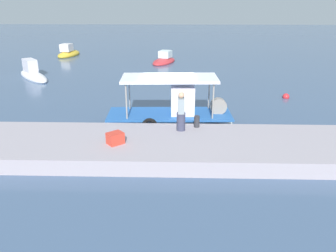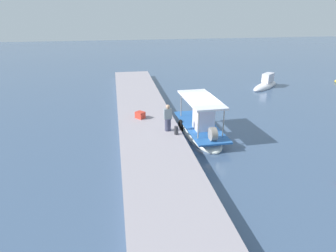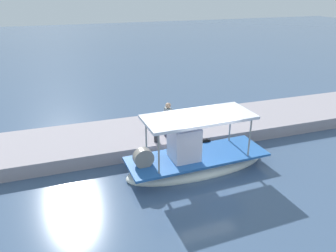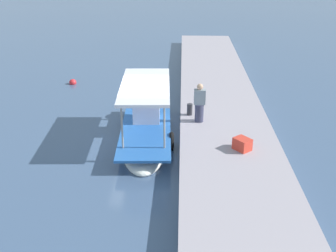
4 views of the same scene
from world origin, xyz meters
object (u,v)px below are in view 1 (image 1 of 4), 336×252
Objects in this scene: fisherman_near_bollard at (181,113)px; mooring_bollard at (197,121)px; cargo_crate at (115,138)px; moored_boat_far at (69,53)px; moored_boat_near at (164,61)px; main_fishing_boat at (172,117)px; moored_boat_mid at (33,74)px; marker_buoy at (286,97)px.

mooring_bollard is at bearing 29.26° from fisherman_near_bollard.
cargo_crate is 25.38m from moored_boat_far.
moored_boat_near is at bearing 86.94° from cargo_crate.
mooring_bollard is (0.69, 0.39, -0.50)m from fisherman_near_bollard.
main_fishing_boat is 4.27m from cargo_crate.
mooring_bollard is 0.12× the size of moored_boat_near.
main_fishing_boat reaches higher than mooring_bollard.
mooring_bollard is 3.74m from cargo_crate.
moored_boat_near is 0.93× the size of moored_boat_mid.
cargo_crate is 20.29m from moored_boat_near.
moored_boat_far reaches higher than mooring_bollard.
fisherman_near_bollard is at bearing -132.80° from marker_buoy.
main_fishing_boat is 1.43× the size of moored_boat_mid.
main_fishing_boat is at bearing 101.14° from fisherman_near_bollard.
main_fishing_boat is at bearing 121.86° from mooring_bollard.
moored_boat_mid is at bearing 133.02° from fisherman_near_bollard.
moored_boat_far is at bearing 119.16° from main_fishing_boat.
moored_boat_mid is at bearing -145.95° from moored_boat_near.
main_fishing_boat is 2.43m from fisherman_near_bollard.
fisherman_near_bollard is 25.08m from moored_boat_far.
marker_buoy is 0.10× the size of moored_boat_near.
moored_boat_near reaches higher than marker_buoy.
marker_buoy is 0.09× the size of moored_boat_mid.
mooring_bollard is 1.22× the size of marker_buoy.
fisherman_near_bollard is 16.60m from moored_boat_mid.
fisherman_near_bollard is at bearing -62.43° from moored_boat_far.
mooring_bollard is at bearing 30.10° from cargo_crate.
moored_boat_far is at bearing 91.69° from moored_boat_mid.
marker_buoy is 18.57m from moored_boat_mid.
moored_boat_far reaches higher than cargo_crate.
cargo_crate is at bearing -149.67° from fisherman_near_bollard.
moored_boat_mid is at bearing 137.65° from main_fishing_boat.
moored_boat_mid is at bearing 122.79° from cargo_crate.
main_fishing_boat reaches higher than fisherman_near_bollard.
mooring_bollard is 0.86× the size of cargo_crate.
moored_boat_mid is (-10.87, 9.91, -0.17)m from main_fishing_boat.
marker_buoy is at bearing 48.77° from mooring_bollard.
main_fishing_boat reaches higher than marker_buoy.
main_fishing_boat is 1.63× the size of moored_boat_far.
main_fishing_boat reaches higher than cargo_crate.
cargo_crate reaches higher than marker_buoy.
mooring_bollard is 0.13× the size of moored_boat_far.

